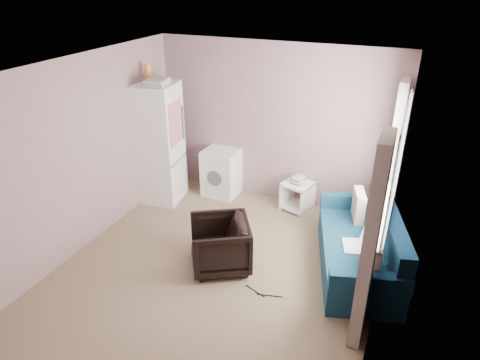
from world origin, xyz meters
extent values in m
cube|color=#8D795C|center=(0.00, 0.00, -0.01)|extent=(3.80, 4.20, 0.02)
cube|color=silver|center=(0.00, 0.00, 2.51)|extent=(3.80, 4.20, 0.02)
cube|color=gray|center=(0.00, 2.11, 1.25)|extent=(3.80, 0.02, 2.50)
cube|color=gray|center=(0.00, -2.11, 1.25)|extent=(3.80, 0.02, 2.50)
cube|color=gray|center=(-1.91, 0.00, 1.25)|extent=(0.02, 4.20, 2.50)
cube|color=gray|center=(1.91, 0.00, 1.25)|extent=(0.02, 4.20, 2.50)
cube|color=white|center=(1.89, 0.70, 1.50)|extent=(0.01, 1.60, 1.20)
imported|color=black|center=(0.00, 0.08, 0.36)|extent=(0.92, 0.94, 0.72)
cube|color=white|center=(-1.67, 1.37, 0.95)|extent=(0.74, 0.74, 1.90)
cube|color=slate|center=(-1.34, 1.42, 0.71)|extent=(0.10, 0.60, 0.02)
cube|color=slate|center=(-1.37, 1.65, 1.25)|extent=(0.03, 0.04, 0.54)
cube|color=white|center=(-1.33, 1.38, 1.33)|extent=(0.07, 0.45, 0.65)
cylinder|color=orange|center=(-1.76, 1.41, 2.03)|extent=(0.10, 0.10, 0.26)
cube|color=#B3B4AA|center=(-1.52, 1.28, 1.95)|extent=(0.33, 0.36, 0.10)
cube|color=white|center=(-0.82, 1.90, 0.39)|extent=(0.57, 0.57, 0.78)
cube|color=slate|center=(-0.82, 1.88, 0.75)|extent=(0.53, 0.51, 0.05)
cylinder|color=slate|center=(-0.83, 1.62, 0.40)|extent=(0.26, 0.02, 0.26)
cube|color=white|center=(0.49, 1.87, 0.44)|extent=(0.51, 0.51, 0.04)
cube|color=white|center=(0.49, 1.87, 0.06)|extent=(0.51, 0.51, 0.04)
cube|color=white|center=(0.30, 1.92, 0.23)|extent=(0.15, 0.41, 0.46)
cube|color=white|center=(0.67, 1.81, 0.23)|extent=(0.15, 0.41, 0.46)
cube|color=#245E97|center=(0.49, 1.87, 0.47)|extent=(0.19, 0.23, 0.03)
cube|color=beige|center=(0.50, 1.86, 0.50)|extent=(0.17, 0.22, 0.03)
cube|color=#245E97|center=(0.48, 1.87, 0.53)|extent=(0.20, 0.24, 0.03)
cube|color=beige|center=(0.49, 1.86, 0.55)|extent=(0.17, 0.22, 0.03)
cube|color=navy|center=(1.59, 0.70, 0.20)|extent=(1.31, 1.95, 0.40)
cube|color=navy|center=(1.91, 0.79, 0.62)|extent=(0.67, 1.77, 0.44)
cube|color=navy|center=(1.83, -0.14, 0.50)|extent=(0.85, 0.37, 0.20)
cube|color=navy|center=(1.35, 1.53, 0.50)|extent=(0.85, 0.37, 0.20)
cube|color=beige|center=(1.79, 0.16, 0.60)|extent=(0.22, 0.42, 0.40)
cube|color=beige|center=(1.48, 1.26, 0.60)|extent=(0.22, 0.42, 0.40)
cube|color=white|center=(1.54, 0.58, 0.41)|extent=(0.31, 0.38, 0.02)
cube|color=silver|center=(1.66, 0.61, 0.52)|extent=(0.15, 0.33, 0.22)
cube|color=white|center=(1.82, 0.70, 0.87)|extent=(0.14, 1.70, 0.04)
cube|color=white|center=(1.87, 0.70, 0.90)|extent=(0.02, 1.68, 0.05)
cube|color=white|center=(1.87, 0.70, 1.50)|extent=(0.02, 1.68, 0.05)
cube|color=white|center=(1.87, 0.70, 2.10)|extent=(0.02, 1.68, 0.05)
cube|color=white|center=(1.87, -0.10, 1.50)|extent=(0.02, 0.05, 1.20)
cube|color=white|center=(1.87, 0.43, 1.50)|extent=(0.02, 0.05, 1.20)
cube|color=white|center=(1.87, 0.97, 1.50)|extent=(0.02, 0.05, 1.20)
cube|color=white|center=(1.87, 1.50, 1.50)|extent=(0.02, 0.05, 1.20)
cube|color=beige|center=(1.78, -0.38, 1.10)|extent=(0.12, 0.46, 2.18)
cube|color=beige|center=(1.78, 1.78, 1.10)|extent=(0.12, 0.46, 2.18)
cylinder|color=black|center=(0.76, -0.20, 0.01)|extent=(0.30, 0.08, 0.01)
cylinder|color=black|center=(0.58, -0.20, 0.01)|extent=(0.29, 0.12, 0.01)
camera|label=1|loc=(1.95, -3.88, 3.41)|focal=32.00mm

